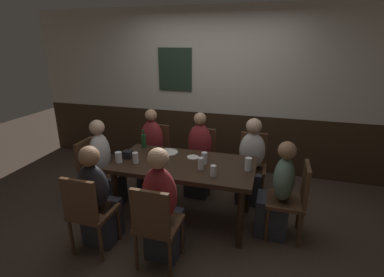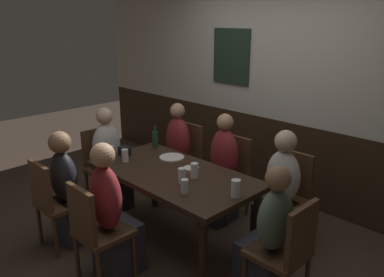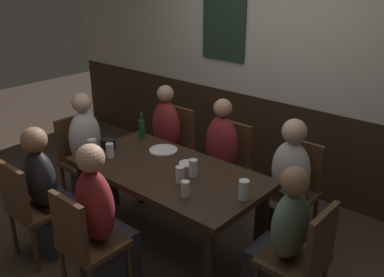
% 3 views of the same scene
% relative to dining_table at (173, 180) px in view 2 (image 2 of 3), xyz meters
% --- Properties ---
extents(ground_plane, '(12.00, 12.00, 0.00)m').
position_rel_dining_table_xyz_m(ground_plane, '(0.00, 0.00, -0.66)').
color(ground_plane, '#423328').
extents(wall_back, '(6.40, 0.13, 2.60)m').
position_rel_dining_table_xyz_m(wall_back, '(-0.00, 1.65, 0.65)').
color(wall_back, '#332316').
rests_on(wall_back, ground_plane).
extents(dining_table, '(1.64, 0.85, 0.74)m').
position_rel_dining_table_xyz_m(dining_table, '(0.00, 0.00, 0.00)').
color(dining_table, black).
rests_on(dining_table, ground_plane).
extents(chair_left_near, '(0.40, 0.40, 0.88)m').
position_rel_dining_table_xyz_m(chair_left_near, '(-0.72, -0.84, -0.16)').
color(chair_left_near, '#513521').
rests_on(chair_left_near, ground_plane).
extents(chair_left_far, '(0.40, 0.40, 0.88)m').
position_rel_dining_table_xyz_m(chair_left_far, '(-0.72, 0.84, -0.16)').
color(chair_left_far, '#513521').
rests_on(chair_left_far, ground_plane).
extents(chair_mid_near, '(0.40, 0.40, 0.88)m').
position_rel_dining_table_xyz_m(chair_mid_near, '(0.00, -0.84, -0.16)').
color(chair_mid_near, '#513521').
rests_on(chair_mid_near, ground_plane).
extents(chair_head_east, '(0.40, 0.40, 0.88)m').
position_rel_dining_table_xyz_m(chair_head_east, '(1.24, 0.00, -0.16)').
color(chair_head_east, '#513521').
rests_on(chair_head_east, ground_plane).
extents(chair_right_far, '(0.40, 0.40, 0.88)m').
position_rel_dining_table_xyz_m(chair_right_far, '(0.72, 0.84, -0.16)').
color(chair_right_far, '#513521').
rests_on(chair_right_far, ground_plane).
extents(chair_head_west, '(0.40, 0.40, 0.88)m').
position_rel_dining_table_xyz_m(chair_head_west, '(-1.24, 0.00, -0.16)').
color(chair_head_west, '#513521').
rests_on(chair_head_west, ground_plane).
extents(chair_mid_far, '(0.40, 0.40, 0.88)m').
position_rel_dining_table_xyz_m(chair_mid_far, '(0.00, 0.84, -0.16)').
color(chair_mid_far, '#513521').
rests_on(chair_mid_far, ground_plane).
extents(person_left_near, '(0.34, 0.37, 1.13)m').
position_rel_dining_table_xyz_m(person_left_near, '(-0.72, -0.68, -0.18)').
color(person_left_near, '#2D2D38').
rests_on(person_left_near, ground_plane).
extents(person_left_far, '(0.34, 0.37, 1.17)m').
position_rel_dining_table_xyz_m(person_left_far, '(-0.72, 0.68, -0.17)').
color(person_left_far, '#2D2D38').
rests_on(person_left_far, ground_plane).
extents(person_mid_near, '(0.34, 0.37, 1.19)m').
position_rel_dining_table_xyz_m(person_mid_near, '(0.00, -0.68, -0.15)').
color(person_mid_near, '#2D2D38').
rests_on(person_mid_near, ground_plane).
extents(person_head_east, '(0.37, 0.34, 1.11)m').
position_rel_dining_table_xyz_m(person_head_east, '(1.07, 0.00, -0.19)').
color(person_head_east, '#2D2D38').
rests_on(person_head_east, ground_plane).
extents(person_right_far, '(0.34, 0.37, 1.14)m').
position_rel_dining_table_xyz_m(person_right_far, '(0.72, 0.68, -0.17)').
color(person_right_far, '#2D2D38').
rests_on(person_right_far, ground_plane).
extents(person_head_west, '(0.37, 0.34, 1.17)m').
position_rel_dining_table_xyz_m(person_head_west, '(-1.07, 0.00, -0.16)').
color(person_head_west, '#2D2D38').
rests_on(person_head_west, ground_plane).
extents(person_mid_far, '(0.34, 0.37, 1.17)m').
position_rel_dining_table_xyz_m(person_mid_far, '(-0.00, 0.68, -0.17)').
color(person_mid_far, '#2D2D38').
rests_on(person_mid_far, ground_plane).
extents(tumbler_short, '(0.06, 0.06, 0.12)m').
position_rel_dining_table_xyz_m(tumbler_short, '(0.40, -0.23, 0.14)').
color(tumbler_short, silver).
rests_on(tumbler_short, dining_table).
extents(pint_glass_pale, '(0.08, 0.08, 0.12)m').
position_rel_dining_table_xyz_m(pint_glass_pale, '(-0.73, -0.20, 0.14)').
color(pint_glass_pale, silver).
rests_on(pint_glass_pale, dining_table).
extents(pint_glass_stout, '(0.07, 0.07, 0.13)m').
position_rel_dining_table_xyz_m(pint_glass_stout, '(-0.53, -0.16, 0.14)').
color(pint_glass_stout, silver).
rests_on(pint_glass_stout, dining_table).
extents(highball_clear, '(0.08, 0.08, 0.15)m').
position_rel_dining_table_xyz_m(highball_clear, '(0.74, 0.01, 0.15)').
color(highball_clear, silver).
rests_on(highball_clear, dining_table).
extents(pint_glass_amber, '(0.07, 0.07, 0.13)m').
position_rel_dining_table_xyz_m(pint_glass_amber, '(0.23, -0.11, 0.14)').
color(pint_glass_amber, silver).
rests_on(pint_glass_amber, dining_table).
extents(beer_glass_tall, '(0.07, 0.07, 0.14)m').
position_rel_dining_table_xyz_m(beer_glass_tall, '(0.23, 0.05, 0.15)').
color(beer_glass_tall, silver).
rests_on(beer_glass_tall, dining_table).
extents(beer_bottle_green, '(0.06, 0.06, 0.25)m').
position_rel_dining_table_xyz_m(beer_bottle_green, '(-0.66, 0.34, 0.18)').
color(beer_bottle_green, '#194723').
rests_on(beer_bottle_green, dining_table).
extents(plate_white_large, '(0.25, 0.25, 0.01)m').
position_rel_dining_table_xyz_m(plate_white_large, '(-0.29, 0.24, 0.09)').
color(plate_white_large, white).
rests_on(plate_white_large, dining_table).
extents(plate_white_small, '(0.15, 0.15, 0.01)m').
position_rel_dining_table_xyz_m(plate_white_small, '(0.06, 0.18, 0.09)').
color(plate_white_small, white).
rests_on(plate_white_small, dining_table).
extents(condiment_caddy, '(0.11, 0.09, 0.09)m').
position_rel_dining_table_xyz_m(condiment_caddy, '(-0.69, -0.05, 0.13)').
color(condiment_caddy, black).
rests_on(condiment_caddy, dining_table).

